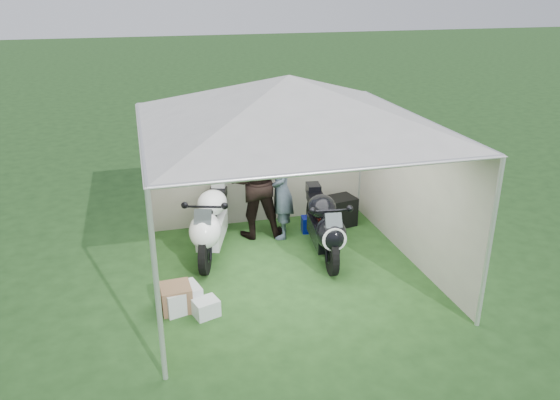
# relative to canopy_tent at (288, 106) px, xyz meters

# --- Properties ---
(ground) EXTENTS (80.00, 80.00, 0.00)m
(ground) POSITION_rel_canopy_tent_xyz_m (0.00, -0.03, -2.58)
(ground) COLOR #20431A
(ground) RESTS_ON ground
(canopy_tent) EXTENTS (5.66, 5.66, 3.00)m
(canopy_tent) POSITION_rel_canopy_tent_xyz_m (0.00, 0.00, 0.00)
(canopy_tent) COLOR silver
(canopy_tent) RESTS_ON ground
(motorcycle_white) EXTENTS (0.94, 2.09, 1.06)m
(motorcycle_white) POSITION_rel_canopy_tent_xyz_m (-1.03, 0.85, -1.98)
(motorcycle_white) COLOR black
(motorcycle_white) RESTS_ON ground
(motorcycle_black) EXTENTS (0.61, 2.04, 1.01)m
(motorcycle_black) POSITION_rel_canopy_tent_xyz_m (0.70, 0.33, -2.01)
(motorcycle_black) COLOR black
(motorcycle_black) RESTS_ON ground
(paddock_stand) EXTENTS (0.40, 0.28, 0.28)m
(paddock_stand) POSITION_rel_canopy_tent_xyz_m (0.81, 1.25, -2.43)
(paddock_stand) COLOR #0B1AC4
(paddock_stand) RESTS_ON ground
(person_dark_jacket) EXTENTS (1.05, 0.86, 1.99)m
(person_dark_jacket) POSITION_rel_canopy_tent_xyz_m (-0.19, 1.39, -1.58)
(person_dark_jacket) COLOR black
(person_dark_jacket) RESTS_ON ground
(person_blue_jacket) EXTENTS (0.53, 0.69, 1.71)m
(person_blue_jacket) POSITION_rel_canopy_tent_xyz_m (0.24, 1.22, -1.72)
(person_blue_jacket) COLOR slate
(person_blue_jacket) RESTS_ON ground
(equipment_box) EXTENTS (0.61, 0.52, 0.53)m
(equipment_box) POSITION_rel_canopy_tent_xyz_m (1.39, 1.41, -2.31)
(equipment_box) COLOR black
(equipment_box) RESTS_ON ground
(crate_0) EXTENTS (0.58, 0.50, 0.33)m
(crate_0) POSITION_rel_canopy_tent_xyz_m (-1.68, -0.65, -2.41)
(crate_0) COLOR silver
(crate_0) RESTS_ON ground
(crate_1) EXTENTS (0.42, 0.42, 0.36)m
(crate_1) POSITION_rel_canopy_tent_xyz_m (-1.75, -0.64, -2.40)
(crate_1) COLOR brown
(crate_1) RESTS_ON ground
(crate_2) EXTENTS (0.39, 0.35, 0.24)m
(crate_2) POSITION_rel_canopy_tent_xyz_m (-1.38, -0.90, -2.46)
(crate_2) COLOR silver
(crate_2) RESTS_ON ground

